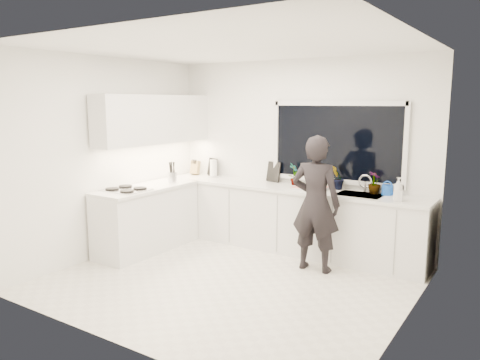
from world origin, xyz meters
The scene contains 25 objects.
floor centered at (0.00, 0.00, -0.01)m, with size 4.00×3.50×0.02m, color beige.
wall_back centered at (0.00, 1.76, 1.35)m, with size 4.00×0.02×2.70m, color white.
wall_left centered at (-2.01, 0.00, 1.35)m, with size 0.02×3.50×2.70m, color white.
wall_right centered at (2.01, 0.00, 1.35)m, with size 0.02×3.50×2.70m, color white.
ceiling centered at (0.00, 0.00, 2.71)m, with size 4.00×3.50×0.02m, color white.
window centered at (0.60, 1.73, 1.55)m, with size 1.80×0.02×1.00m, color black.
base_cabinets_back centered at (0.00, 1.45, 0.44)m, with size 3.92×0.58×0.88m, color white.
base_cabinets_left centered at (-1.67, 0.35, 0.44)m, with size 0.58×1.60×0.88m, color white.
countertop_back centered at (0.00, 1.44, 0.90)m, with size 3.94×0.62×0.04m, color silver.
countertop_left centered at (-1.67, 0.35, 0.90)m, with size 0.62×1.60×0.04m, color silver.
upper_cabinets centered at (-1.79, 0.70, 1.85)m, with size 0.34×2.10×0.70m, color white.
sink centered at (1.05, 1.45, 0.87)m, with size 0.58×0.42×0.14m, color silver.
faucet centered at (1.05, 1.65, 1.03)m, with size 0.03×0.03×0.22m, color silver.
stovetop centered at (-1.69, 0.00, 0.94)m, with size 0.56×0.48×0.03m, color black.
person centered at (0.68, 0.90, 0.85)m, with size 0.62×0.41×1.71m, color black.
pizza_tray centered at (0.37, 1.42, 0.94)m, with size 0.46×0.34×0.03m, color silver.
pizza centered at (0.37, 1.42, 0.95)m, with size 0.42×0.30×0.01m, color red.
watering_can centered at (1.35, 1.61, 0.98)m, with size 0.14×0.14×0.13m, color blue.
paper_towel_roll centered at (-1.37, 1.55, 1.05)m, with size 0.11×0.11×0.26m, color white.
knife_block centered at (-1.76, 1.59, 1.03)m, with size 0.13×0.10×0.22m, color brown.
utensil_crock centered at (-1.57, 0.80, 1.00)m, with size 0.13×0.13×0.16m, color silver.
picture_frame_large centered at (-1.49, 1.69, 1.06)m, with size 0.22×0.02×0.28m, color black.
picture_frame_small centered at (-0.36, 1.69, 1.07)m, with size 0.25×0.02×0.30m, color black.
herb_plants centered at (0.54, 1.61, 1.07)m, with size 1.34×0.31×0.32m.
soap_bottles centered at (1.57, 1.30, 1.05)m, with size 0.16×0.16×0.29m.
Camera 1 is at (2.98, -4.36, 2.10)m, focal length 35.00 mm.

